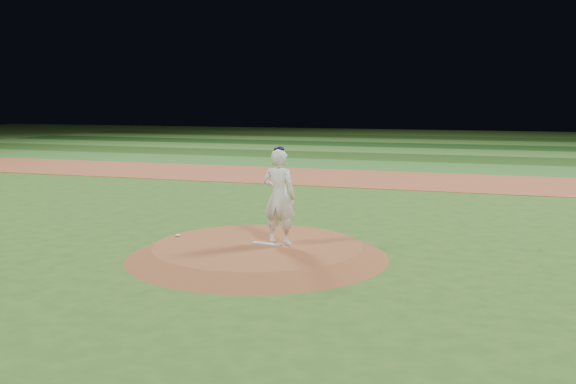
{
  "coord_description": "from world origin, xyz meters",
  "views": [
    {
      "loc": [
        4.86,
        -12.3,
        3.27
      ],
      "look_at": [
        0.0,
        2.0,
        1.1
      ],
      "focal_mm": 40.0,
      "sensor_mm": 36.0,
      "label": 1
    }
  ],
  "objects_px": {
    "pitchers_mound": "(258,250)",
    "pitcher_on_mound": "(279,196)",
    "pitching_rubber": "(266,244)",
    "rosin_bag": "(178,235)"
  },
  "relations": [
    {
      "from": "rosin_bag",
      "to": "pitcher_on_mound",
      "type": "relative_size",
      "value": 0.05
    },
    {
      "from": "pitching_rubber",
      "to": "rosin_bag",
      "type": "xyz_separation_m",
      "value": [
        -2.16,
        0.12,
        0.01
      ]
    },
    {
      "from": "pitchers_mound",
      "to": "pitcher_on_mound",
      "type": "xyz_separation_m",
      "value": [
        0.41,
        0.23,
        1.14
      ]
    },
    {
      "from": "pitching_rubber",
      "to": "rosin_bag",
      "type": "relative_size",
      "value": 5.87
    },
    {
      "from": "pitching_rubber",
      "to": "pitcher_on_mound",
      "type": "relative_size",
      "value": 0.31
    },
    {
      "from": "pitchers_mound",
      "to": "pitcher_on_mound",
      "type": "distance_m",
      "value": 1.23
    },
    {
      "from": "pitchers_mound",
      "to": "rosin_bag",
      "type": "bearing_deg",
      "value": 174.89
    },
    {
      "from": "pitchers_mound",
      "to": "rosin_bag",
      "type": "height_order",
      "value": "rosin_bag"
    },
    {
      "from": "pitchers_mound",
      "to": "pitcher_on_mound",
      "type": "bearing_deg",
      "value": 29.22
    },
    {
      "from": "pitchers_mound",
      "to": "pitching_rubber",
      "type": "distance_m",
      "value": 0.23
    }
  ]
}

